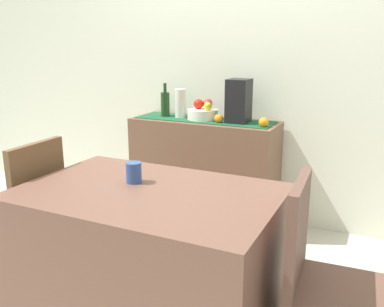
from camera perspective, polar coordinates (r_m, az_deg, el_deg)
The scene contains 16 objects.
ground_plane at distance 2.74m, azimuth -1.96°, elevation -17.00°, with size 6.40×6.40×0.02m, color beige.
room_wall_rear at distance 3.41m, azimuth 7.25°, elevation 13.34°, with size 6.40×0.06×2.70m, color silver.
sideboard_console at distance 3.41m, azimuth 1.64°, elevation -2.41°, with size 1.17×0.42×0.84m, color brown.
table_runner at distance 3.31m, azimuth 1.69°, elevation 4.65°, with size 1.10×0.32×0.01m, color #1A5031.
fruit_bowl at distance 3.31m, azimuth 1.47°, elevation 5.40°, with size 0.24×0.24×0.08m, color silver.
apple_upper at distance 3.31m, azimuth 0.90°, elevation 6.79°, with size 0.08×0.08×0.08m, color red.
apple_rear at distance 3.24m, azimuth 2.17°, elevation 6.49°, with size 0.06×0.06×0.06m, color gold.
apple_front at distance 3.34m, azimuth 2.14°, elevation 6.85°, with size 0.08×0.08×0.08m, color #AD362D.
wine_bottle at distance 3.45m, azimuth -3.68°, elevation 6.79°, with size 0.07×0.07×0.28m.
coffee_maker at distance 3.18m, azimuth 6.40°, elevation 7.12°, with size 0.16×0.18×0.33m, color black.
ceramic_vase at distance 3.38m, azimuth -1.61°, elevation 6.84°, with size 0.08×0.08×0.24m, color silver.
orange_loose_end at distance 3.18m, azimuth 3.66°, elevation 4.78°, with size 0.07×0.07×0.07m, color orange.
orange_loose_near_bowl at distance 3.05m, azimuth 9.77°, elevation 4.21°, with size 0.07×0.07×0.07m, color orange.
dining_table at distance 2.20m, azimuth -5.77°, elevation -14.13°, with size 1.26×0.83×0.74m, color brown.
coffee_cup at distance 2.15m, azimuth -7.97°, elevation -2.58°, with size 0.08×0.08×0.11m, color #2F4D91.
chair_near_window at distance 2.77m, azimuth -22.03°, elevation -11.20°, with size 0.41×0.41×0.90m.
Camera 1 is at (1.08, -2.06, 1.43)m, focal length 39.00 mm.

